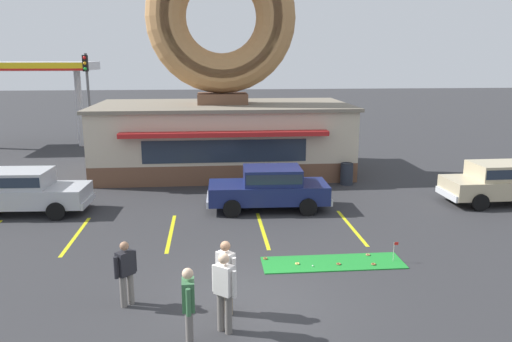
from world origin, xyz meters
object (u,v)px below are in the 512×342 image
Objects in this scene: car_silver at (23,190)px; pedestrian_blue_sweater_man at (224,289)px; car_navy at (270,187)px; trash_bin at (347,174)px; traffic_light_pole at (88,91)px; pedestrian_clipboard_woman at (126,271)px; golf_ball at (313,266)px; putting_flag_pin at (395,247)px; pedestrian_hooded_kid at (189,304)px; car_champagne at (501,181)px; pedestrian_leather_jacket_man at (226,274)px.

car_silver is 11.27m from pedestrian_blue_sweater_man.
car_navy is 4.72× the size of trash_bin.
pedestrian_blue_sweater_man is at bearing -70.44° from traffic_light_pole.
pedestrian_blue_sweater_man is at bearing -31.60° from pedestrian_clipboard_woman.
car_silver is 3.00× the size of pedestrian_clipboard_woman.
car_silver is 0.80× the size of traffic_light_pole.
golf_ball is 0.04× the size of trash_bin.
car_silver reaches higher than putting_flag_pin.
traffic_light_pole is at bearing 104.77° from pedestrian_clipboard_woman.
car_silver is at bearing 128.55° from pedestrian_blue_sweater_man.
pedestrian_blue_sweater_man reaches higher than pedestrian_clipboard_woman.
golf_ball is at bearing -110.72° from trash_bin.
pedestrian_hooded_kid is (-5.53, -3.71, 0.48)m from putting_flag_pin.
car_silver is at bearing 122.92° from pedestrian_clipboard_woman.
traffic_light_pole is (-7.11, 20.02, 2.74)m from pedestrian_blue_sweater_man.
car_champagne is at bearing -33.38° from trash_bin.
traffic_light_pole reaches higher than pedestrian_hooded_kid.
pedestrian_blue_sweater_man is 2.57m from pedestrian_clipboard_woman.
car_navy is (-0.54, 5.45, 0.82)m from golf_ball.
car_silver is 2.67× the size of pedestrian_blue_sweater_man.
pedestrian_blue_sweater_man is (-4.83, -3.22, 0.53)m from putting_flag_pin.
pedestrian_hooded_kid is 13.96m from trash_bin.
pedestrian_blue_sweater_man reaches higher than car_champagne.
car_navy is 8.23m from pedestrian_clipboard_woman.
putting_flag_pin is 6.68m from pedestrian_hooded_kid.
putting_flag_pin is 0.12× the size of car_navy.
pedestrian_blue_sweater_man reaches higher than putting_flag_pin.
golf_ball is 0.03× the size of pedestrian_clipboard_woman.
traffic_light_pole is at bearing 128.06° from car_navy.
car_silver is 4.76× the size of trash_bin.
traffic_light_pole is (-4.92, 18.67, 2.86)m from pedestrian_clipboard_woman.
golf_ball is 10.13m from car_champagne.
pedestrian_clipboard_woman is at bearing -151.71° from car_champagne.
car_navy is at bearing 59.89° from pedestrian_clipboard_woman.
pedestrian_blue_sweater_man is 1.12× the size of pedestrian_clipboard_woman.
putting_flag_pin is at bearing 33.70° from pedestrian_blue_sweater_man.
pedestrian_clipboard_woman is at bearing -120.11° from car_navy.
car_champagne is at bearing 40.26° from putting_flag_pin.
pedestrian_leather_jacket_man reaches higher than golf_ball.
car_navy is at bearing 95.62° from golf_ball.
trash_bin is (12.84, 3.04, -0.37)m from car_silver.
trash_bin is (0.99, 8.63, 0.06)m from putting_flag_pin.
car_navy is 8.68m from pedestrian_blue_sweater_man.
traffic_light_pole is at bearing 107.35° from pedestrian_hooded_kid.
putting_flag_pin is 5.82m from pedestrian_blue_sweater_man.
car_navy reaches higher than trash_bin.
pedestrian_hooded_kid reaches higher than trash_bin.
golf_ball is 0.08× the size of putting_flag_pin.
putting_flag_pin is 7.27m from pedestrian_clipboard_woman.
pedestrian_clipboard_woman is (-4.66, -1.67, 0.80)m from golf_ball.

